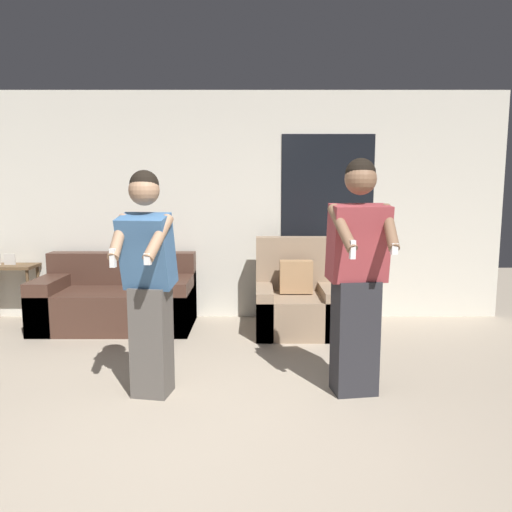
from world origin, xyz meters
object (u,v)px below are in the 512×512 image
(side_table, at_px, (13,274))
(person_left, at_px, (151,281))
(armchair, at_px, (298,302))
(person_right, at_px, (360,276))
(couch, at_px, (120,301))

(side_table, distance_m, person_left, 3.00)
(armchair, height_order, person_left, person_left)
(person_left, bearing_deg, side_table, 134.46)
(person_right, bearing_deg, person_left, -178.27)
(armchair, distance_m, person_right, 1.84)
(armchair, xyz_separation_m, person_right, (0.32, -1.70, 0.60))
(person_right, bearing_deg, side_table, 150.33)
(couch, xyz_separation_m, person_left, (0.78, -1.89, 0.60))
(side_table, relative_size, person_left, 0.48)
(person_right, bearing_deg, couch, 141.82)
(couch, height_order, person_right, person_right)
(couch, bearing_deg, armchair, -4.05)
(armchair, relative_size, person_left, 0.60)
(couch, xyz_separation_m, person_right, (2.35, -1.85, 0.63))
(couch, relative_size, person_right, 0.96)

